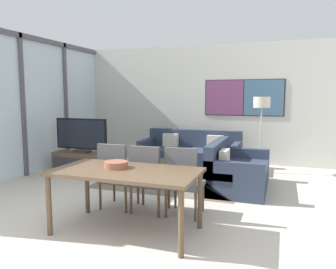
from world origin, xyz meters
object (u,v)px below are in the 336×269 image
Objects in this scene: dining_table at (126,176)px; dining_chair_left at (116,173)px; floor_lamp at (262,109)px; tv_console at (82,162)px; television at (81,135)px; fruit_bowl at (116,164)px; dining_chair_right at (183,179)px; coffee_table at (171,167)px; sofa_main at (191,155)px; dining_chair_centre at (148,176)px; sofa_side at (234,173)px.

dining_table is 1.80× the size of dining_chair_left.
floor_lamp reaches higher than dining_table.
tv_console is 0.79× the size of floor_lamp.
television is 4.19× the size of fruit_bowl.
fruit_bowl is at bearing -136.42° from dining_chair_right.
floor_lamp is (0.78, 2.92, 0.82)m from dining_chair_right.
floor_lamp is at bearing 40.79° from coffee_table.
floor_lamp reaches higher than sofa_main.
television reaches higher than dining_chair_centre.
dining_chair_centre reaches higher than sofa_main.
television is 1.36× the size of coffee_table.
coffee_table is 0.94× the size of dining_chair_left.
dining_chair_right is (2.78, -1.79, -0.25)m from television.
dining_chair_right is (0.97, 0.02, 0.00)m from dining_chair_left.
sofa_main is 3.71m from dining_table.
fruit_bowl is (2.13, -2.41, 0.02)m from television.
floor_lamp is (3.56, 1.14, 1.13)m from tv_console.
dining_chair_centre is at bearing 74.31° from fruit_bowl.
coffee_table is at bearing -4.63° from television.
sofa_main is 1.29× the size of dining_table.
dining_chair_right is (0.49, 0.04, 0.00)m from dining_chair_centre.
dining_chair_left is (-0.25, -1.64, 0.24)m from coffee_table.
coffee_table is 0.94× the size of dining_chair_centre.
sofa_main is at bearing 177.14° from floor_lamp.
floor_lamp reaches higher than dining_chair_left.
tv_console is at bearing 147.23° from dining_chair_right.
dining_chair_centre is at bearing 90.00° from dining_table.
tv_console is at bearing 132.82° from dining_table.
tv_console is 3.32m from dining_chair_right.
sofa_side is (3.22, -0.21, -0.50)m from television.
fruit_bowl is at bearing -112.01° from floor_lamp.
dining_table is 0.84m from dining_chair_left.
dining_chair_centre is at bearing -85.50° from sofa_main.
tv_console is 3.90m from floor_lamp.
dining_table is (0.24, -2.31, 0.39)m from coffee_table.
dining_chair_right is at bearing 164.18° from sofa_side.
tv_console is 2.94m from dining_chair_centre.
floor_lamp is at bearing 17.68° from television.
dining_chair_left reaches higher than coffee_table.
dining_chair_centre is (2.29, -1.83, -0.25)m from television.
floor_lamp is at bearing 59.19° from dining_chair_left.
television is at bearing 147.22° from dining_chair_right.
television is 0.79× the size of sofa_side.
tv_console is at bearing 134.89° from dining_chair_left.
television is at bearing 90.00° from tv_console.
sofa_main is 2.32× the size of dining_chair_right.
sofa_main is 7.64× the size of fruit_bowl.
floor_lamp is at bearing -2.86° from sofa_main.
television reaches higher than sofa_main.
coffee_table is 2.30m from fruit_bowl.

